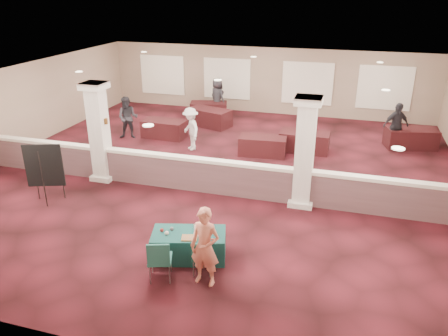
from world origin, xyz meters
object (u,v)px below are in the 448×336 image
(far_table_front_center, at_px, (263,146))
(far_table_front_right, at_px, (304,142))
(attendee_a, at_px, (128,118))
(attendee_d, at_px, (217,97))
(easel_board, at_px, (44,166))
(attendee_c, at_px, (396,126))
(far_table_back_center, at_px, (209,117))
(conf_chair_side, at_px, (159,258))
(attendee_b, at_px, (191,129))
(near_table, at_px, (189,245))
(far_table_back_right, at_px, (411,138))
(woman, at_px, (205,247))
(far_table_back_left, at_px, (209,109))
(conf_chair_main, at_px, (202,255))
(far_table_front_left, at_px, (164,129))

(far_table_front_center, relative_size, far_table_front_right, 0.94)
(attendee_a, xyz_separation_m, attendee_d, (2.50, 4.39, 0.03))
(easel_board, bearing_deg, attendee_c, 17.70)
(easel_board, xyz_separation_m, far_table_front_right, (6.68, 6.48, -0.77))
(far_table_back_center, distance_m, attendee_a, 3.76)
(conf_chair_side, xyz_separation_m, attendee_b, (-2.24, 7.92, 0.24))
(far_table_front_center, bearing_deg, attendee_d, 124.57)
(near_table, height_order, far_table_back_center, far_table_back_center)
(conf_chair_side, relative_size, far_table_back_right, 0.53)
(woman, bearing_deg, near_table, 135.96)
(far_table_back_left, height_order, attendee_a, attendee_a)
(near_table, relative_size, far_table_back_left, 0.97)
(far_table_back_right, bearing_deg, far_table_back_left, 168.06)
(conf_chair_side, height_order, attendee_b, attendee_b)
(woman, xyz_separation_m, far_table_front_center, (-0.41, 7.90, -0.54))
(far_table_front_center, height_order, far_table_back_right, far_table_back_right)
(conf_chair_side, relative_size, attendee_c, 0.55)
(far_table_front_center, xyz_separation_m, far_table_back_center, (-3.08, 2.93, 0.04))
(conf_chair_main, bearing_deg, far_table_front_center, 79.68)
(conf_chair_main, relative_size, attendee_b, 0.52)
(conf_chair_side, distance_m, far_table_back_left, 12.84)
(far_table_front_center, bearing_deg, conf_chair_side, -93.82)
(far_table_front_left, xyz_separation_m, attendee_a, (-1.36, -0.53, 0.52))
(far_table_back_center, bearing_deg, attendee_a, -135.64)
(near_table, bearing_deg, conf_chair_main, -61.90)
(attendee_c, xyz_separation_m, attendee_d, (-8.02, 2.54, 0.00))
(conf_chair_main, relative_size, conf_chair_side, 0.86)
(near_table, height_order, far_table_back_right, far_table_back_right)
(conf_chair_side, relative_size, far_table_front_right, 0.54)
(conf_chair_side, distance_m, attendee_c, 11.60)
(far_table_back_right, bearing_deg, attendee_b, -162.08)
(far_table_front_left, relative_size, far_table_front_right, 0.96)
(woman, xyz_separation_m, attendee_d, (-3.66, 12.61, 0.02))
(far_table_back_left, bearing_deg, attendee_a, -118.27)
(far_table_front_center, xyz_separation_m, attendee_b, (-2.79, -0.21, 0.48))
(woman, distance_m, attendee_a, 10.27)
(conf_chair_main, bearing_deg, far_table_front_right, 69.75)
(near_table, relative_size, attendee_c, 0.93)
(far_table_back_right, bearing_deg, far_table_front_center, -155.73)
(far_table_front_right, relative_size, attendee_a, 1.06)
(woman, height_order, attendee_c, attendee_c)
(far_table_front_left, bearing_deg, far_table_back_center, 57.86)
(near_table, height_order, attendee_b, attendee_b)
(far_table_front_left, height_order, far_table_front_right, far_table_front_right)
(easel_board, height_order, far_table_front_left, easel_board)
(conf_chair_main, distance_m, woman, 0.48)
(far_table_front_center, height_order, far_table_back_left, far_table_front_center)
(attendee_b, height_order, attendee_d, attendee_d)
(far_table_front_left, bearing_deg, attendee_a, -158.79)
(near_table, height_order, easel_board, easel_board)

